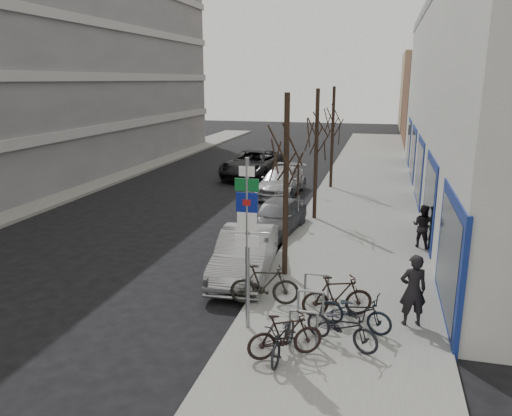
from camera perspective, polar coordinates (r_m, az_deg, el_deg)
The scene contains 25 objects.
ground at distance 13.02m, azimuth -11.44°, elevation -12.51°, with size 120.00×120.00×0.00m, color black.
sidewalk_east at distance 21.19m, azimuth 11.75°, elevation -1.63°, with size 5.00×70.00×0.15m, color slate.
sidewalk_west at distance 26.69m, azimuth -23.64°, elevation 0.77°, with size 3.00×70.00×0.15m, color slate.
brick_building_far at distance 51.00m, azimuth 23.54°, elevation 11.24°, with size 12.00×14.00×8.00m, color brown.
tan_building_far at distance 65.91m, azimuth 22.05°, elevation 12.29°, with size 13.00×12.00×9.00m, color #937A5B.
highway_sign_pole at distance 11.27m, azimuth -1.01°, elevation -3.01°, with size 0.55×0.10×4.20m.
bike_rack at distance 12.23m, azimuth 6.26°, elevation -10.71°, with size 0.66×2.26×0.83m.
tree_near at distance 14.23m, azimuth 3.51°, elevation 7.43°, with size 1.80×1.80×5.50m.
tree_mid at distance 20.62m, azimuth 6.99°, elevation 9.54°, with size 1.80×1.80×5.50m.
tree_far at distance 27.06m, azimuth 8.83°, elevation 10.63°, with size 1.80×1.80×5.50m.
meter_front at distance 14.59m, azimuth 1.20°, elevation -5.26°, with size 0.10×0.08×1.27m.
meter_mid at distance 19.75m, azimuth 4.84°, elevation -0.01°, with size 0.10×0.08×1.27m.
meter_back at distance 25.06m, azimuth 6.95°, elevation 3.04°, with size 0.10×0.08×1.27m.
bike_near_left at distance 10.84m, azimuth 3.21°, elevation -14.19°, with size 0.49×1.63×1.00m, color black.
bike_near_right at distance 10.78m, azimuth 3.36°, elevation -14.30°, with size 0.50×1.67×1.01m, color black.
bike_mid_curb at distance 12.06m, azimuth 11.31°, elevation -11.18°, with size 0.53×1.74×1.06m, color black.
bike_mid_inner at distance 13.05m, azimuth 0.98°, elevation -8.73°, with size 0.54×1.82×1.10m, color black.
bike_far_curb at distance 11.34m, azimuth 9.79°, elevation -12.79°, with size 0.53×1.76×1.08m, color black.
bike_far_inner at distance 12.60m, azimuth 9.27°, elevation -9.87°, with size 0.53×1.78×1.08m, color black.
parked_car_front at distance 15.14m, azimuth -1.28°, elevation -5.30°, with size 1.53×4.38×1.44m, color #9B9BA0.
parked_car_mid at distance 19.35m, azimuth 2.33°, elevation -0.98°, with size 1.63×4.04×1.38m, color #515157.
parked_car_back at distance 26.06m, azimuth 2.91°, elevation 3.04°, with size 1.91×4.71×1.37m, color #A5A4AA.
lane_car at distance 30.72m, azimuth -0.31°, elevation 5.08°, with size 2.73×5.92×1.64m, color black.
pedestrian_near at distance 12.46m, azimuth 17.51°, elevation -8.93°, with size 0.64×0.42×1.77m, color black.
pedestrian_far at distance 18.25m, azimuth 18.51°, elevation -1.93°, with size 0.57×0.39×1.55m, color black.
Camera 1 is at (5.25, -10.38, 5.85)m, focal length 35.00 mm.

